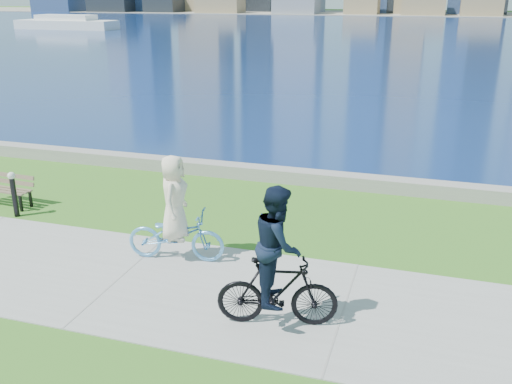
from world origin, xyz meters
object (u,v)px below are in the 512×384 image
Objects in this scene: cyclist_woman at (175,222)px; cyclist_man at (278,269)px; park_bench at (6,187)px; bollard_lamp at (14,191)px.

cyclist_woman is 2.91m from cyclist_man.
cyclist_woman is 0.92× the size of cyclist_man.
park_bench is at bearing 65.08° from cyclist_woman.
park_bench is 0.92m from bollard_lamp.
bollard_lamp is 0.51× the size of cyclist_woman.
cyclist_man is (2.43, -1.61, 0.18)m from cyclist_woman.
park_bench is 0.65× the size of cyclist_man.
cyclist_man is (7.58, -3.13, 0.51)m from park_bench.
cyclist_woman reaches higher than park_bench.
cyclist_man reaches higher than bollard_lamp.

